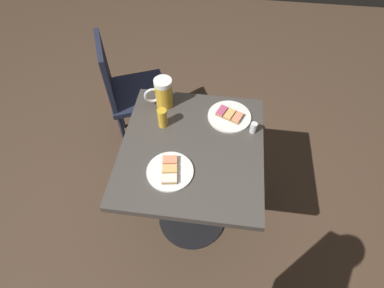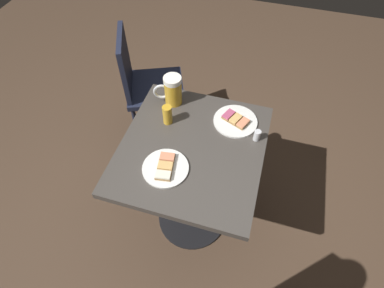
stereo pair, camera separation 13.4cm
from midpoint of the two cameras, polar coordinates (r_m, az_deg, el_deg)
ground_plane at (r=2.07m, az=1.90°, el=-13.70°), size 6.00×6.00×0.00m
cafe_table at (r=1.56m, az=2.47°, el=-4.86°), size 0.66×0.71×0.78m
plate_near at (r=1.32m, az=-2.15°, el=-4.65°), size 0.21×0.21×0.03m
plate_far at (r=1.52m, az=10.72°, el=4.21°), size 0.22×0.22×0.03m
beer_mug at (r=1.54m, az=-1.26°, el=9.96°), size 0.14×0.09×0.16m
beer_glass_small at (r=1.46m, az=-2.05°, el=5.40°), size 0.05×0.05×0.10m
salt_shaker at (r=1.45m, az=14.78°, el=1.42°), size 0.03×0.03×0.06m
cafe_chair at (r=2.09m, az=-6.99°, el=11.18°), size 0.50×0.50×0.89m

